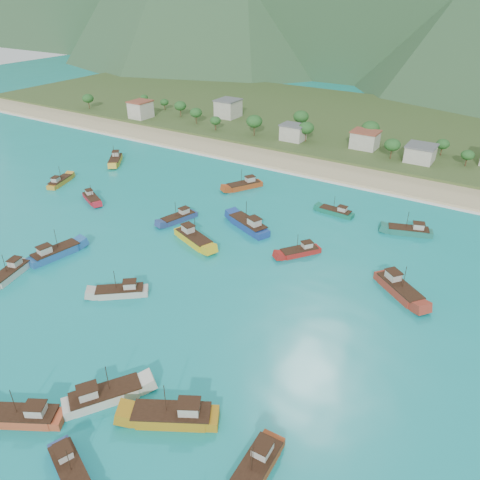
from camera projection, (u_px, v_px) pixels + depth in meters
The scene contains 25 objects.
ground at pixel (197, 290), 95.04m from camera, with size 600.00×600.00×0.00m, color #0B7E80.
beach at pixel (340, 172), 153.62m from camera, with size 400.00×18.00×1.20m, color beige.
land at pixel (393, 129), 198.85m from camera, with size 400.00×110.00×2.40m, color #385123.
surf_line at pixel (329, 181), 146.58m from camera, with size 400.00×2.50×0.08m, color white.
village at pixel (404, 146), 162.41m from camera, with size 217.86×30.88×7.61m.
vegetation at pixel (347, 135), 172.38m from camera, with size 274.90×25.66×8.72m.
boat_0 at pixel (116, 160), 161.43m from camera, with size 9.44×11.07×6.68m.
boat_1 at pixel (10, 273), 99.18m from camera, with size 5.90×11.07×6.27m.
boat_2 at pixel (336, 212), 125.70m from camera, with size 9.50×3.24×5.54m.
boat_3 at pixel (399, 289), 93.92m from camera, with size 11.82×10.34×7.20m.
boat_4 at pixel (55, 253), 106.32m from camera, with size 5.56×12.28×7.00m.
boat_5 at pixel (249, 225), 118.21m from camera, with size 13.40×8.55×7.64m.
boat_6 at pixel (244, 186), 141.57m from camera, with size 8.39×11.40×6.63m.
boat_7 at pixel (179, 218), 122.41m from camera, with size 5.67×10.56×5.98m.
boat_9 at pixel (104, 396), 69.76m from camera, with size 9.30×11.60×6.88m.
boat_11 at pixel (255, 470), 59.29m from camera, with size 3.71×11.37×6.66m.
boat_12 at pixel (71, 470), 59.42m from camera, with size 10.31×6.43×5.87m.
boat_13 at pixel (92, 199), 133.57m from camera, with size 9.52×6.41×5.46m.
boat_14 at pixel (300, 252), 107.32m from camera, with size 8.04×9.44×5.70m.
boat_15 at pixel (194, 239), 112.15m from camera, with size 12.74×7.71×7.24m.
boat_17 at pixel (24, 417), 66.50m from camera, with size 11.20×8.21×6.51m.
boat_18 at pixel (174, 416), 66.44m from camera, with size 12.67×9.29×7.36m.
boat_21 at pixel (409, 231), 115.92m from camera, with size 11.28×6.38×6.40m.
boat_22 at pixel (60, 182), 144.44m from camera, with size 5.93×10.45×5.93m.
boat_25 at pixel (121, 292), 93.34m from camera, with size 10.05×8.91×6.15m.
Camera 1 is at (48.77, -61.60, 55.16)m, focal length 35.00 mm.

